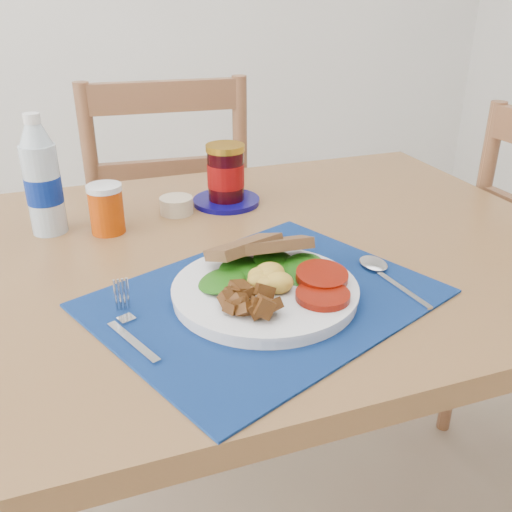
{
  "coord_description": "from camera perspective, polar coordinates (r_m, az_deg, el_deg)",
  "views": [
    {
      "loc": [
        -0.21,
        -0.68,
        1.18
      ],
      "look_at": [
        0.06,
        0.05,
        0.8
      ],
      "focal_mm": 40.0,
      "sensor_mm": 36.0,
      "label": 1
    }
  ],
  "objects": [
    {
      "name": "table",
      "position": [
        1.04,
        -5.71,
        -3.91
      ],
      "size": [
        1.4,
        0.9,
        0.75
      ],
      "color": "brown",
      "rests_on": "ground"
    },
    {
      "name": "fork",
      "position": [
        0.8,
        -12.62,
        -6.93
      ],
      "size": [
        0.05,
        0.17,
        0.0
      ],
      "rotation": [
        0.0,
        0.0,
        0.38
      ],
      "color": "#B2B5BA",
      "rests_on": "placemat"
    },
    {
      "name": "ramekin",
      "position": [
        1.18,
        -7.96,
        5.04
      ],
      "size": [
        0.07,
        0.07,
        0.03
      ],
      "primitive_type": "cylinder",
      "color": "beige",
      "rests_on": "table"
    },
    {
      "name": "placemat",
      "position": [
        0.86,
        0.9,
        -4.23
      ],
      "size": [
        0.58,
        0.53,
        0.0
      ],
      "primitive_type": "cube",
      "rotation": [
        0.0,
        0.0,
        0.39
      ],
      "color": "#041033",
      "rests_on": "table"
    },
    {
      "name": "juice_glass",
      "position": [
        1.1,
        -14.72,
        4.45
      ],
      "size": [
        0.06,
        0.06,
        0.09
      ],
      "primitive_type": "cylinder",
      "color": "#B03904",
      "rests_on": "table"
    },
    {
      "name": "spoon",
      "position": [
        0.94,
        12.5,
        -1.59
      ],
      "size": [
        0.04,
        0.18,
        0.01
      ],
      "rotation": [
        0.0,
        0.0,
        0.1
      ],
      "color": "#B2B5BA",
      "rests_on": "placemat"
    },
    {
      "name": "breakfast_plate",
      "position": [
        0.84,
        0.66,
        -3.18
      ],
      "size": [
        0.27,
        0.27,
        0.07
      ],
      "rotation": [
        0.0,
        0.0,
        0.17
      ],
      "color": "silver",
      "rests_on": "placemat"
    },
    {
      "name": "jam_on_saucer",
      "position": [
        1.21,
        -3.03,
        7.79
      ],
      "size": [
        0.14,
        0.14,
        0.13
      ],
      "color": "#09055B",
      "rests_on": "table"
    },
    {
      "name": "chair_far",
      "position": [
        1.65,
        -8.88,
        4.68
      ],
      "size": [
        0.47,
        0.45,
        1.18
      ],
      "rotation": [
        0.0,
        0.0,
        3.05
      ],
      "color": "#55341F",
      "rests_on": "ground"
    },
    {
      "name": "water_bottle",
      "position": [
        1.12,
        -20.56,
        6.96
      ],
      "size": [
        0.07,
        0.07,
        0.22
      ],
      "color": "#ADBFCC",
      "rests_on": "table"
    }
  ]
}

